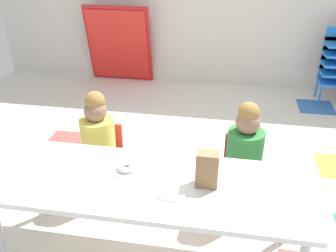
# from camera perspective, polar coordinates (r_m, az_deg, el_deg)

# --- Properties ---
(ground_plane) EXTENTS (6.17, 4.91, 0.02)m
(ground_plane) POSITION_cam_1_polar(r_m,az_deg,el_deg) (3.31, 3.63, -8.51)
(ground_plane) COLOR silver
(craft_table) EXTENTS (1.91, 0.68, 0.62)m
(craft_table) POSITION_cam_1_polar(r_m,az_deg,el_deg) (2.28, -2.86, -9.51)
(craft_table) COLOR white
(craft_table) RESTS_ON ground_plane
(seated_child_near_camera) EXTENTS (0.33, 0.33, 0.92)m
(seated_child_near_camera) POSITION_cam_1_polar(r_m,az_deg,el_deg) (2.88, -10.63, -1.67)
(seated_child_near_camera) COLOR red
(seated_child_near_camera) RESTS_ON ground_plane
(seated_child_middle_seat) EXTENTS (0.32, 0.31, 0.92)m
(seated_child_middle_seat) POSITION_cam_1_polar(r_m,az_deg,el_deg) (2.72, 11.68, -3.62)
(seated_child_middle_seat) COLOR red
(seated_child_middle_seat) RESTS_ON ground_plane
(kid_chair_blue_stack) EXTENTS (0.32, 0.30, 0.92)m
(kid_chair_blue_stack) POSITION_cam_1_polar(r_m,az_deg,el_deg) (5.08, 24.28, 9.00)
(kid_chair_blue_stack) COLOR blue
(kid_chair_blue_stack) RESTS_ON ground_plane
(folded_activity_table) EXTENTS (0.90, 0.29, 1.09)m
(folded_activity_table) POSITION_cam_1_polar(r_m,az_deg,el_deg) (5.35, -7.53, 12.26)
(folded_activity_table) COLOR red
(folded_activity_table) RESTS_ON ground_plane
(paper_bag_brown) EXTENTS (0.13, 0.09, 0.22)m
(paper_bag_brown) POSITION_cam_1_polar(r_m,az_deg,el_deg) (2.16, 6.03, -6.60)
(paper_bag_brown) COLOR #9E754C
(paper_bag_brown) RESTS_ON craft_table
(paper_plate_near_edge) EXTENTS (0.18, 0.18, 0.01)m
(paper_plate_near_edge) POSITION_cam_1_polar(r_m,az_deg,el_deg) (2.35, -6.35, -6.66)
(paper_plate_near_edge) COLOR white
(paper_plate_near_edge) RESTS_ON craft_table
(paper_plate_center_table) EXTENTS (0.18, 0.18, 0.01)m
(paper_plate_center_table) POSITION_cam_1_polar(r_m,az_deg,el_deg) (2.15, 0.50, -10.09)
(paper_plate_center_table) COLOR white
(paper_plate_center_table) RESTS_ON craft_table
(donut_powdered_on_plate) EXTENTS (0.12, 0.12, 0.04)m
(donut_powdered_on_plate) POSITION_cam_1_polar(r_m,az_deg,el_deg) (2.34, -6.38, -6.21)
(donut_powdered_on_plate) COLOR white
(donut_powdered_on_plate) RESTS_ON craft_table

